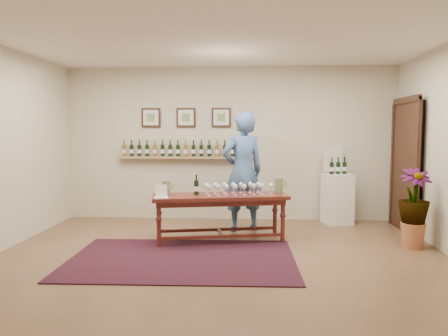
# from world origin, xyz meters

# --- Properties ---
(ground) EXTENTS (6.00, 6.00, 0.00)m
(ground) POSITION_xyz_m (0.00, 0.00, 0.00)
(ground) COLOR brown
(ground) RESTS_ON ground
(room_shell) EXTENTS (6.00, 6.00, 6.00)m
(room_shell) POSITION_xyz_m (2.11, 1.86, 1.12)
(room_shell) COLOR beige
(room_shell) RESTS_ON ground
(rug) EXTENTS (2.91, 1.97, 0.02)m
(rug) POSITION_xyz_m (-0.48, -0.11, 0.01)
(rug) COLOR #4B130D
(rug) RESTS_ON ground
(tasting_table) EXTENTS (2.06, 1.01, 0.70)m
(tasting_table) POSITION_xyz_m (-0.06, 0.85, 0.59)
(tasting_table) COLOR #4E1813
(tasting_table) RESTS_ON ground
(table_glasses) EXTENTS (1.27, 0.59, 0.17)m
(table_glasses) POSITION_xyz_m (0.14, 0.92, 0.79)
(table_glasses) COLOR silver
(table_glasses) RESTS_ON tasting_table
(table_bottles) EXTENTS (0.31, 0.22, 0.30)m
(table_bottles) POSITION_xyz_m (-0.42, 0.86, 0.85)
(table_bottles) COLOR black
(table_bottles) RESTS_ON tasting_table
(pitcher_left) EXTENTS (0.15, 0.15, 0.21)m
(pitcher_left) POSITION_xyz_m (-0.86, 0.78, 0.80)
(pitcher_left) COLOR olive
(pitcher_left) RESTS_ON tasting_table
(pitcher_right) EXTENTS (0.18, 0.18, 0.23)m
(pitcher_right) POSITION_xyz_m (0.81, 1.08, 0.82)
(pitcher_right) COLOR olive
(pitcher_right) RESTS_ON tasting_table
(menu_card) EXTENTS (0.24, 0.20, 0.18)m
(menu_card) POSITION_xyz_m (-0.88, 0.54, 0.79)
(menu_card) COLOR silver
(menu_card) RESTS_ON tasting_table
(display_pedestal) EXTENTS (0.54, 0.54, 0.88)m
(display_pedestal) POSITION_xyz_m (1.92, 2.20, 0.44)
(display_pedestal) COLOR white
(display_pedestal) RESTS_ON ground
(pedestal_bottles) EXTENTS (0.33, 0.16, 0.32)m
(pedestal_bottles) POSITION_xyz_m (1.91, 2.15, 1.04)
(pedestal_bottles) COLOR black
(pedestal_bottles) RESTS_ON display_pedestal
(info_sign) EXTENTS (0.35, 0.11, 0.49)m
(info_sign) POSITION_xyz_m (1.86, 2.34, 1.13)
(info_sign) COLOR silver
(info_sign) RESTS_ON display_pedestal
(potted_plant) EXTENTS (0.53, 0.53, 0.97)m
(potted_plant) POSITION_xyz_m (2.67, 0.64, 0.57)
(potted_plant) COLOR #A86038
(potted_plant) RESTS_ON ground
(person) EXTENTS (0.84, 0.71, 1.95)m
(person) POSITION_xyz_m (0.26, 1.58, 0.97)
(person) COLOR #3D6291
(person) RESTS_ON ground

